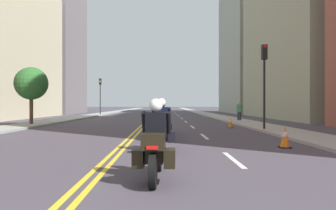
# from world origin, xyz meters

# --- Properties ---
(ground_plane) EXTENTS (264.00, 264.00, 0.00)m
(ground_plane) POSITION_xyz_m (0.00, 48.00, 0.00)
(ground_plane) COLOR #453F49
(sidewalk_left) EXTENTS (2.31, 144.00, 0.12)m
(sidewalk_left) POSITION_xyz_m (-7.65, 48.00, 0.06)
(sidewalk_left) COLOR #929A92
(sidewalk_left) RESTS_ON ground
(sidewalk_right) EXTENTS (2.31, 144.00, 0.12)m
(sidewalk_right) POSITION_xyz_m (7.65, 48.00, 0.06)
(sidewalk_right) COLOR #A69F99
(sidewalk_right) RESTS_ON ground
(centreline_yellow_inner) EXTENTS (0.12, 132.00, 0.01)m
(centreline_yellow_inner) POSITION_xyz_m (-0.12, 48.00, 0.00)
(centreline_yellow_inner) COLOR yellow
(centreline_yellow_inner) RESTS_ON ground
(centreline_yellow_outer) EXTENTS (0.12, 132.00, 0.01)m
(centreline_yellow_outer) POSITION_xyz_m (0.12, 48.00, 0.00)
(centreline_yellow_outer) COLOR yellow
(centreline_yellow_outer) RESTS_ON ground
(lane_dashes_white) EXTENTS (0.14, 56.40, 0.01)m
(lane_dashes_white) POSITION_xyz_m (3.25, 29.00, 0.00)
(lane_dashes_white) COLOR silver
(lane_dashes_white) RESTS_ON ground
(building_right_1) EXTENTS (6.74, 19.56, 19.49)m
(building_right_1) POSITION_xyz_m (15.47, 32.60, 9.75)
(building_right_1) COLOR #9FA384
(building_right_1) RESTS_ON ground
(building_left_2) EXTENTS (8.95, 12.34, 26.63)m
(building_left_2) POSITION_xyz_m (-16.58, 49.74, 13.31)
(building_left_2) COLOR slate
(building_left_2) RESTS_ON ground
(building_right_2) EXTENTS (8.32, 17.33, 21.55)m
(building_right_2) POSITION_xyz_m (16.26, 52.85, 10.77)
(building_right_2) COLOR #989D8A
(building_right_2) RESTS_ON ground
(motorcycle_0) EXTENTS (0.78, 2.09, 1.57)m
(motorcycle_0) POSITION_xyz_m (1.26, 5.74, 0.64)
(motorcycle_0) COLOR black
(motorcycle_0) RESTS_ON ground
(motorcycle_1) EXTENTS (0.77, 2.24, 1.64)m
(motorcycle_1) POSITION_xyz_m (1.35, 9.32, 0.67)
(motorcycle_1) COLOR black
(motorcycle_1) RESTS_ON ground
(motorcycle_2) EXTENTS (0.76, 2.15, 1.59)m
(motorcycle_2) POSITION_xyz_m (1.35, 12.55, 0.65)
(motorcycle_2) COLOR black
(motorcycle_2) RESTS_ON ground
(motorcycle_3) EXTENTS (0.78, 2.21, 1.56)m
(motorcycle_3) POSITION_xyz_m (1.29, 15.69, 0.64)
(motorcycle_3) COLOR black
(motorcycle_3) RESTS_ON ground
(traffic_cone_0) EXTENTS (0.36, 0.36, 0.66)m
(traffic_cone_0) POSITION_xyz_m (5.45, 10.23, 0.33)
(traffic_cone_0) COLOR black
(traffic_cone_0) RESTS_ON ground
(traffic_cone_1) EXTENTS (0.34, 0.34, 0.66)m
(traffic_cone_1) POSITION_xyz_m (5.52, 19.17, 0.33)
(traffic_cone_1) COLOR black
(traffic_cone_1) RESTS_ON ground
(traffic_cone_2) EXTENTS (0.33, 0.33, 0.78)m
(traffic_cone_2) POSITION_xyz_m (5.47, 10.20, 0.39)
(traffic_cone_2) COLOR black
(traffic_cone_2) RESTS_ON ground
(traffic_light_near) EXTENTS (0.28, 0.38, 4.69)m
(traffic_light_near) POSITION_xyz_m (6.89, 16.90, 3.25)
(traffic_light_near) COLOR black
(traffic_light_near) RESTS_ON ground
(traffic_light_far) EXTENTS (0.28, 0.38, 4.81)m
(traffic_light_far) POSITION_xyz_m (-6.89, 41.25, 3.32)
(traffic_light_far) COLOR black
(traffic_light_far) RESTS_ON ground
(pedestrian_0) EXTENTS (0.42, 0.40, 1.66)m
(pedestrian_0) POSITION_xyz_m (7.84, 26.62, 0.85)
(pedestrian_0) COLOR #212D32
(pedestrian_0) RESTS_ON ground
(street_tree_0) EXTENTS (2.23, 2.23, 4.00)m
(street_tree_0) POSITION_xyz_m (-7.66, 21.54, 2.86)
(street_tree_0) COLOR #493725
(street_tree_0) RESTS_ON ground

